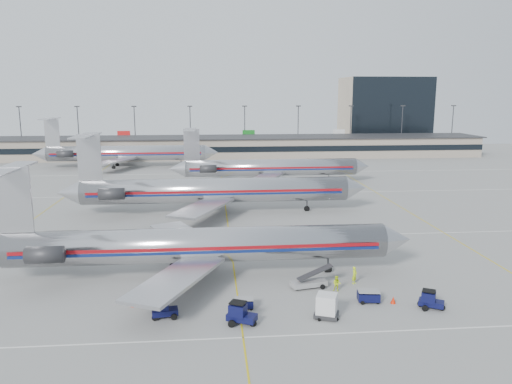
{
  "coord_description": "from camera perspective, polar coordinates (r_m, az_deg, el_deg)",
  "views": [
    {
      "loc": [
        -2.28,
        -54.74,
        19.12
      ],
      "look_at": [
        4.38,
        19.03,
        4.5
      ],
      "focal_mm": 35.0,
      "sensor_mm": 36.0,
      "label": 1
    }
  ],
  "objects": [
    {
      "name": "cone_left",
      "position": [
        48.02,
        -13.83,
        -12.2
      ],
      "size": [
        0.66,
        0.66,
        0.68
      ],
      "primitive_type": "cone",
      "rotation": [
        0.0,
        0.0,
        0.42
      ],
      "color": "red",
      "rests_on": "ground"
    },
    {
      "name": "light_mast_row",
      "position": [
        167.08,
        -4.41,
        7.52
      ],
      "size": [
        163.6,
        0.4,
        15.28
      ],
      "color": "#38383D",
      "rests_on": "ground"
    },
    {
      "name": "belt_loader",
      "position": [
        51.02,
        6.15,
        -10.19
      ],
      "size": [
        4.37,
        2.05,
        2.24
      ],
      "rotation": [
        0.0,
        0.0,
        0.22
      ],
      "color": "gray",
      "rests_on": "ground"
    },
    {
      "name": "tug_center",
      "position": [
        43.23,
        -1.84,
        -13.76
      ],
      "size": [
        2.74,
        2.14,
        1.99
      ],
      "rotation": [
        0.0,
        0.0,
        -0.43
      ],
      "color": "#090B33",
      "rests_on": "ground"
    },
    {
      "name": "uld_container",
      "position": [
        44.69,
        8.07,
        -12.77
      ],
      "size": [
        2.49,
        2.3,
        2.12
      ],
      "rotation": [
        0.0,
        0.0,
        -0.38
      ],
      "color": "#2D2D30",
      "rests_on": "ground"
    },
    {
      "name": "jet_third_row",
      "position": [
        108.1,
        1.28,
        2.84
      ],
      "size": [
        43.71,
        26.88,
        11.95
      ],
      "color": "#B8B8BD",
      "rests_on": "ground"
    },
    {
      "name": "distant_building",
      "position": [
        193.83,
        14.39,
        8.87
      ],
      "size": [
        30.0,
        20.0,
        25.0
      ],
      "primitive_type": "cube",
      "color": "tan",
      "rests_on": "ground"
    },
    {
      "name": "ramp_worker_far",
      "position": [
        50.41,
        9.22,
        -10.31
      ],
      "size": [
        0.95,
        0.87,
        1.58
      ],
      "primitive_type": "imported",
      "rotation": [
        0.0,
        0.0,
        -0.45
      ],
      "color": "#CAE815",
      "rests_on": "ground"
    },
    {
      "name": "ground",
      "position": [
        58.03,
        -2.64,
        -8.09
      ],
      "size": [
        260.0,
        260.0,
        0.0
      ],
      "primitive_type": "plane",
      "color": "gray",
      "rests_on": "ground"
    },
    {
      "name": "jet_back_row",
      "position": [
        136.02,
        -14.93,
        4.33
      ],
      "size": [
        48.14,
        29.61,
        13.16
      ],
      "color": "#B8B8BD",
      "rests_on": "ground"
    },
    {
      "name": "cart_outer",
      "position": [
        48.65,
        12.73,
        -11.5
      ],
      "size": [
        2.15,
        1.62,
        1.13
      ],
      "rotation": [
        0.0,
        0.0,
        -0.13
      ],
      "color": "#090B33",
      "rests_on": "ground"
    },
    {
      "name": "tug_right",
      "position": [
        48.66,
        19.27,
        -11.6
      ],
      "size": [
        2.43,
        2.02,
        1.77
      ],
      "rotation": [
        0.0,
        0.0,
        -0.52
      ],
      "color": "#090B33",
      "rests_on": "ground"
    },
    {
      "name": "ramp_worker_near",
      "position": [
        52.63,
        11.19,
        -9.31
      ],
      "size": [
        0.77,
        0.77,
        1.8
      ],
      "primitive_type": "imported",
      "rotation": [
        0.0,
        0.0,
        0.76
      ],
      "color": "#C8EF16",
      "rests_on": "ground"
    },
    {
      "name": "cart_inner",
      "position": [
        46.27,
        -1.37,
        -12.57
      ],
      "size": [
        1.74,
        1.24,
        0.95
      ],
      "rotation": [
        0.0,
        0.0,
        -0.06
      ],
      "color": "#090B33",
      "rests_on": "ground"
    },
    {
      "name": "tug_left",
      "position": [
        45.04,
        -10.54,
        -13.0
      ],
      "size": [
        2.36,
        1.4,
        1.81
      ],
      "rotation": [
        0.0,
        0.0,
        0.13
      ],
      "color": "#090B33",
      "rests_on": "ground"
    },
    {
      "name": "apron_markings",
      "position": [
        67.54,
        -3.03,
        -5.29
      ],
      "size": [
        160.0,
        0.15,
        0.02
      ],
      "primitive_type": "cube",
      "color": "silver",
      "rests_on": "ground"
    },
    {
      "name": "cone_right",
      "position": [
        48.98,
        15.41,
        -11.81
      ],
      "size": [
        0.5,
        0.5,
        0.67
      ],
      "primitive_type": "cone",
      "rotation": [
        0.0,
        0.0,
        0.02
      ],
      "color": "red",
      "rests_on": "ground"
    },
    {
      "name": "terminal",
      "position": [
        153.56,
        -4.3,
        5.17
      ],
      "size": [
        162.0,
        17.0,
        6.25
      ],
      "color": "gray",
      "rests_on": "ground"
    },
    {
      "name": "jet_foreground",
      "position": [
        53.15,
        -7.55,
        -6.0
      ],
      "size": [
        46.35,
        27.29,
        12.13
      ],
      "color": "#B8B8BD",
      "rests_on": "ground"
    },
    {
      "name": "jet_second_row",
      "position": [
        80.98,
        -5.3,
        0.21
      ],
      "size": [
        49.94,
        29.41,
        13.07
      ],
      "color": "#B8B8BD",
      "rests_on": "ground"
    }
  ]
}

